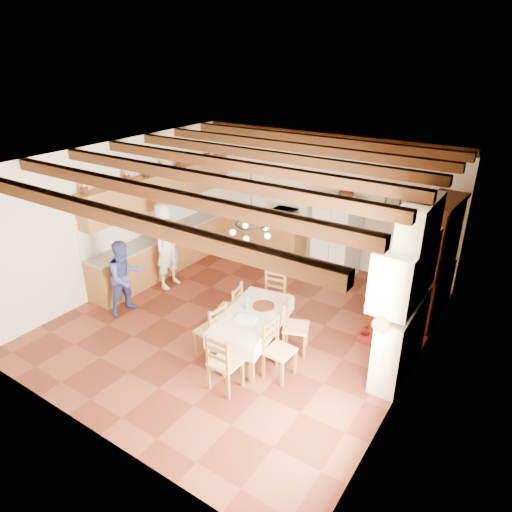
{
  "coord_description": "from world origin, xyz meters",
  "views": [
    {
      "loc": [
        4.16,
        -5.83,
        4.62
      ],
      "look_at": [
        0.1,
        0.3,
        1.25
      ],
      "focal_mm": 32.0,
      "sensor_mm": 36.0,
      "label": 1
    }
  ],
  "objects": [
    {
      "name": "floor",
      "position": [
        0.0,
        0.0,
        -0.01
      ],
      "size": [
        6.0,
        6.5,
        0.02
      ],
      "primitive_type": "cube",
      "color": "#512014",
      "rests_on": "ground"
    },
    {
      "name": "ceiling",
      "position": [
        0.0,
        0.0,
        3.01
      ],
      "size": [
        6.0,
        6.5,
        0.02
      ],
      "primitive_type": "cube",
      "color": "white",
      "rests_on": "ground"
    },
    {
      "name": "wall_back",
      "position": [
        0.0,
        3.26,
        1.5
      ],
      "size": [
        6.0,
        0.02,
        3.0
      ],
      "primitive_type": "cube",
      "color": "beige",
      "rests_on": "ground"
    },
    {
      "name": "wall_front",
      "position": [
        0.0,
        -3.26,
        1.5
      ],
      "size": [
        6.0,
        0.02,
        3.0
      ],
      "primitive_type": "cube",
      "color": "beige",
      "rests_on": "ground"
    },
    {
      "name": "wall_left",
      "position": [
        -3.01,
        0.0,
        1.5
      ],
      "size": [
        0.02,
        6.5,
        3.0
      ],
      "primitive_type": "cube",
      "color": "beige",
      "rests_on": "ground"
    },
    {
      "name": "wall_right",
      "position": [
        3.01,
        0.0,
        1.5
      ],
      "size": [
        0.02,
        6.5,
        3.0
      ],
      "primitive_type": "cube",
      "color": "beige",
      "rests_on": "ground"
    },
    {
      "name": "ceiling_beams",
      "position": [
        0.0,
        0.0,
        2.91
      ],
      "size": [
        6.0,
        6.3,
        0.16
      ],
      "primitive_type": null,
      "color": "#38180C",
      "rests_on": "ground"
    },
    {
      "name": "lower_cabinets_left",
      "position": [
        -2.7,
        1.05,
        0.43
      ],
      "size": [
        0.6,
        4.3,
        0.86
      ],
      "primitive_type": "cube",
      "color": "brown",
      "rests_on": "ground"
    },
    {
      "name": "lower_cabinets_back",
      "position": [
        -1.55,
        2.95,
        0.43
      ],
      "size": [
        2.3,
        0.6,
        0.86
      ],
      "primitive_type": "cube",
      "color": "brown",
      "rests_on": "ground"
    },
    {
      "name": "countertop_left",
      "position": [
        -2.7,
        1.05,
        0.88
      ],
      "size": [
        0.62,
        4.3,
        0.04
      ],
      "primitive_type": "cube",
      "color": "slate",
      "rests_on": "lower_cabinets_left"
    },
    {
      "name": "countertop_back",
      "position": [
        -1.55,
        2.95,
        0.88
      ],
      "size": [
        2.34,
        0.62,
        0.04
      ],
      "primitive_type": "cube",
      "color": "slate",
      "rests_on": "lower_cabinets_back"
    },
    {
      "name": "backsplash_left",
      "position": [
        -2.98,
        1.05,
        1.2
      ],
      "size": [
        0.03,
        4.3,
        0.6
      ],
      "primitive_type": "cube",
      "color": "#ECE9CB",
      "rests_on": "ground"
    },
    {
      "name": "backsplash_back",
      "position": [
        -1.55,
        3.23,
        1.2
      ],
      "size": [
        2.3,
        0.03,
        0.6
      ],
      "primitive_type": "cube",
      "color": "#ECE9CB",
      "rests_on": "ground"
    },
    {
      "name": "upper_cabinets",
      "position": [
        -2.83,
        1.05,
        1.85
      ],
      "size": [
        0.35,
        4.2,
        0.7
      ],
      "primitive_type": "cube",
      "color": "brown",
      "rests_on": "ground"
    },
    {
      "name": "fireplace",
      "position": [
        2.72,
        0.2,
        1.4
      ],
      "size": [
        0.56,
        1.6,
        2.8
      ],
      "primitive_type": null,
      "color": "beige",
      "rests_on": "ground"
    },
    {
      "name": "wall_picture",
      "position": [
        1.55,
        3.23,
        1.85
      ],
      "size": [
        0.34,
        0.03,
        0.42
      ],
      "primitive_type": "cube",
      "color": "black",
      "rests_on": "ground"
    },
    {
      "name": "refrigerator",
      "position": [
        0.55,
        2.81,
        0.86
      ],
      "size": [
        0.94,
        0.81,
        1.73
      ],
      "primitive_type": "cube",
      "rotation": [
        0.0,
        0.0,
        -0.12
      ],
      "color": "silver",
      "rests_on": "floor"
    },
    {
      "name": "hutch",
      "position": [
        2.75,
        2.02,
        1.16
      ],
      "size": [
        0.62,
        1.31,
        2.31
      ],
      "primitive_type": null,
      "rotation": [
        0.0,
        0.0,
        -0.07
      ],
      "color": "#3B190E",
      "rests_on": "floor"
    },
    {
      "name": "dining_table",
      "position": [
        0.63,
        -0.62,
        0.64
      ],
      "size": [
        1.08,
        1.75,
        0.72
      ],
      "rotation": [
        0.0,
        0.0,
        0.15
      ],
      "color": "white",
      "rests_on": "floor"
    },
    {
      "name": "chandelier",
      "position": [
        0.63,
        -0.62,
        2.25
      ],
      "size": [
        0.47,
        0.47,
        0.03
      ],
      "primitive_type": "torus",
      "color": "black",
      "rests_on": "ground"
    },
    {
      "name": "chair_left_near",
      "position": [
        0.13,
        -1.07,
        0.48
      ],
      "size": [
        0.43,
        0.45,
        0.96
      ],
      "primitive_type": null,
      "rotation": [
        0.0,
        0.0,
        -1.65
      ],
      "color": "brown",
      "rests_on": "floor"
    },
    {
      "name": "chair_left_far",
      "position": [
        -0.01,
        -0.4,
        0.48
      ],
      "size": [
        0.49,
        0.5,
        0.96
      ],
      "primitive_type": null,
      "rotation": [
        0.0,
        0.0,
        -1.34
      ],
      "color": "brown",
      "rests_on": "floor"
    },
    {
      "name": "chair_right_near",
      "position": [
        1.34,
        -0.93,
        0.48
      ],
      "size": [
        0.42,
        0.44,
        0.96
      ],
      "primitive_type": null,
      "rotation": [
        0.0,
        0.0,
        1.51
      ],
      "color": "brown",
      "rests_on": "floor"
    },
    {
      "name": "chair_right_far",
      "position": [
        1.24,
        -0.23,
        0.48
      ],
      "size": [
        0.52,
        0.53,
        0.96
      ],
      "primitive_type": null,
      "rotation": [
        0.0,
        0.0,
        1.93
      ],
      "color": "brown",
      "rests_on": "floor"
    },
    {
      "name": "chair_end_near",
      "position": [
        0.82,
        -1.61,
        0.48
      ],
      "size": [
        0.43,
        0.41,
        0.96
      ],
      "primitive_type": null,
      "rotation": [
        0.0,
        0.0,
        3.12
      ],
      "color": "brown",
      "rests_on": "floor"
    },
    {
      "name": "chair_end_far",
      "position": [
        0.44,
        0.32,
        0.48
      ],
      "size": [
        0.49,
        0.48,
        0.96
      ],
      "primitive_type": null,
      "rotation": [
        0.0,
        0.0,
        0.2
      ],
      "color": "brown",
      "rests_on": "floor"
    },
    {
      "name": "person_man",
      "position": [
        -2.1,
        0.33,
        0.91
      ],
      "size": [
        0.46,
        0.68,
        1.82
      ],
      "primitive_type": "imported",
      "rotation": [
        0.0,
        0.0,
        1.61
      ],
      "color": "silver",
      "rests_on": "floor"
    },
    {
      "name": "person_woman_blue",
      "position": [
        -2.04,
        -0.89,
        0.73
      ],
      "size": [
        0.66,
        0.79,
        1.45
      ],
      "primitive_type": "imported",
      "rotation": [
        0.0,
        0.0,
        1.41
      ],
      "color": "#38438B",
      "rests_on": "floor"
    },
    {
      "name": "person_woman_red",
      "position": [
        2.16,
        0.79,
        0.91
      ],
      "size": [
        0.51,
        1.09,
        1.81
      ],
      "primitive_type": "imported",
      "rotation": [
        0.0,
        0.0,
        -1.51
      ],
      "color": "#B32420",
      "rests_on": "floor"
    },
    {
      "name": "microwave",
      "position": [
        -0.84,
        2.95,
        1.05
      ],
      "size": [
        0.56,
        0.39,
        0.3
      ],
      "primitive_type": "imported",
      "rotation": [
        0.0,
        0.0,
        0.03
      ],
      "color": "silver",
      "rests_on": "countertop_back"
    },
    {
      "name": "fridge_vase",
      "position": [
        0.68,
        2.81,
        1.89
      ],
      "size": [
        0.34,
        0.34,
        0.33
      ],
      "primitive_type": "imported",
      "rotation": [
        0.0,
        0.0,
        0.08
      ],
      "color": "#3B190E",
      "rests_on": "refrigerator"
    }
  ]
}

